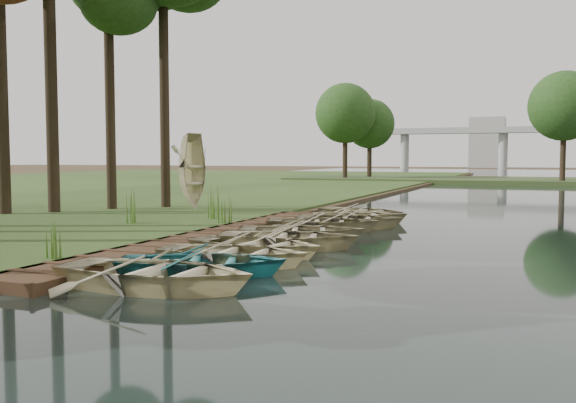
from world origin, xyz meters
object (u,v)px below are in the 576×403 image
at_px(rowboat_1, 203,259).
at_px(rowboat_2, 234,250).
at_px(boardwalk, 210,238).
at_px(stored_rowboat, 194,202).
at_px(rowboat_0, 156,268).

distance_m(rowboat_1, rowboat_2, 1.46).
relative_size(boardwalk, stored_rowboat, 4.84).
bearing_deg(rowboat_1, stored_rowboat, 9.88).
relative_size(rowboat_2, stored_rowboat, 1.09).
relative_size(rowboat_1, stored_rowboat, 1.09).
bearing_deg(boardwalk, rowboat_0, -69.65).
height_order(boardwalk, rowboat_1, rowboat_1).
bearing_deg(boardwalk, rowboat_1, -62.73).
distance_m(boardwalk, rowboat_1, 5.65).
bearing_deg(stored_rowboat, rowboat_1, -141.56).
relative_size(boardwalk, rowboat_2, 4.43).
xyz_separation_m(rowboat_0, rowboat_1, (0.15, 1.56, -0.04)).
bearing_deg(rowboat_0, rowboat_2, -4.37).
bearing_deg(stored_rowboat, rowboat_2, -138.29).
relative_size(rowboat_0, stored_rowboat, 1.21).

